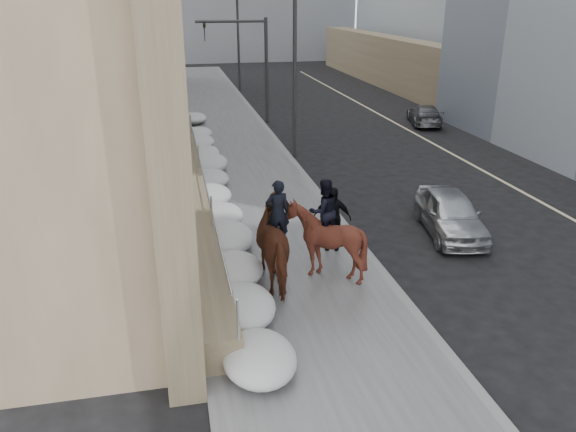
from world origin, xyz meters
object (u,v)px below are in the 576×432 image
object	(u,v)px
mounted_horse_right	(324,237)
car_grey	(425,115)
pedestrian	(332,218)
mounted_horse_left	(280,241)
car_silver	(450,213)

from	to	relation	value
mounted_horse_right	car_grey	world-z (taller)	mounted_horse_right
pedestrian	mounted_horse_left	bearing A→B (deg)	-121.41
car_silver	car_grey	world-z (taller)	car_silver
car_silver	car_grey	size ratio (longest dim) A/B	1.00
mounted_horse_right	pedestrian	xyz separation A→B (m)	(0.70, 1.64, -0.17)
mounted_horse_left	mounted_horse_right	distance (m)	1.19
car_silver	mounted_horse_right	bearing A→B (deg)	-145.01
car_silver	mounted_horse_left	bearing A→B (deg)	-148.58
pedestrian	mounted_horse_right	bearing A→B (deg)	-97.27
mounted_horse_right	car_grey	distance (m)	20.80
mounted_horse_left	pedestrian	world-z (taller)	mounted_horse_left
mounted_horse_right	car_silver	world-z (taller)	mounted_horse_right
pedestrian	car_grey	size ratio (longest dim) A/B	0.47
mounted_horse_right	car_silver	bearing A→B (deg)	-168.95
mounted_horse_left	mounted_horse_right	size ratio (longest dim) A/B	1.03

